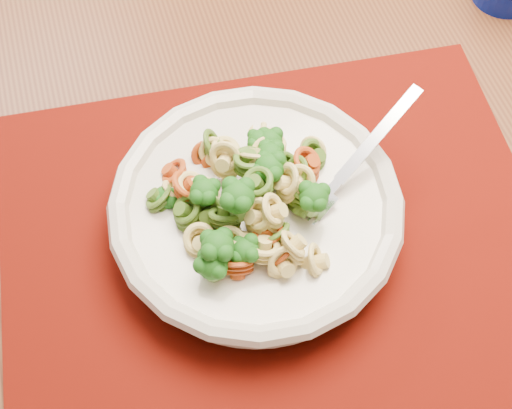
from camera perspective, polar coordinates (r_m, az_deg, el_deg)
dining_table at (r=0.77m, az=-3.35°, el=-4.21°), size 1.44×1.18×0.70m
placemat at (r=0.66m, az=1.58°, el=-2.80°), size 0.62×0.57×0.00m
pasta_bowl at (r=0.64m, az=0.00°, el=-0.45°), size 0.26×0.26×0.05m
pasta_broccoli_heap at (r=0.62m, az=0.00°, el=0.28°), size 0.22×0.22×0.06m
fork at (r=0.63m, az=5.14°, el=0.16°), size 0.18×0.05×0.08m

